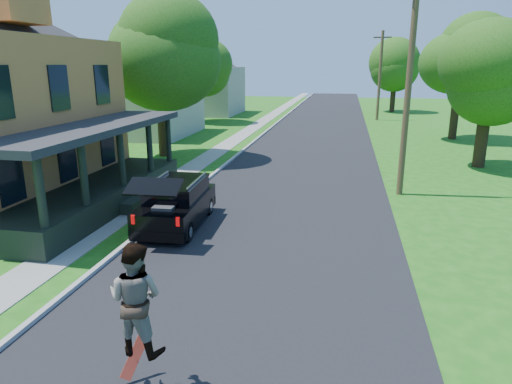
% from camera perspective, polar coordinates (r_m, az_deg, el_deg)
% --- Properties ---
extents(ground, '(140.00, 140.00, 0.00)m').
position_cam_1_polar(ground, '(10.65, -2.02, -13.62)').
color(ground, '#1A5611').
rests_on(ground, ground).
extents(street, '(8.00, 120.00, 0.02)m').
position_cam_1_polar(street, '(29.58, 6.76, 5.36)').
color(street, black).
rests_on(street, ground).
extents(curb, '(0.15, 120.00, 0.12)m').
position_cam_1_polar(curb, '(30.15, -0.97, 5.66)').
color(curb, gray).
rests_on(curb, ground).
extents(sidewalk, '(1.30, 120.00, 0.03)m').
position_cam_1_polar(sidewalk, '(30.50, -3.83, 5.74)').
color(sidewalk, gray).
rests_on(sidewalk, ground).
extents(front_walk, '(6.50, 1.20, 0.03)m').
position_cam_1_polar(front_walk, '(19.72, -25.67, -1.27)').
color(front_walk, gray).
rests_on(front_walk, ground).
extents(neighbor_house_mid, '(12.78, 12.78, 8.30)m').
position_cam_1_polar(neighbor_house_mid, '(36.57, -14.69, 13.52)').
color(neighbor_house_mid, '#9A9789').
rests_on(neighbor_house_mid, ground).
extents(neighbor_house_far, '(12.78, 12.78, 8.30)m').
position_cam_1_polar(neighbor_house_far, '(51.49, -6.85, 14.36)').
color(neighbor_house_far, '#9A9789').
rests_on(neighbor_house_far, ground).
extents(black_suv, '(1.89, 4.45, 2.04)m').
position_cam_1_polar(black_suv, '(15.29, -9.89, -1.43)').
color(black_suv, black).
rests_on(black_suv, ground).
extents(skateboarder, '(0.98, 0.80, 1.89)m').
position_cam_1_polar(skateboarder, '(7.70, -14.83, -12.74)').
color(skateboarder, black).
rests_on(skateboarder, ground).
extents(skateboard, '(0.38, 0.45, 0.69)m').
position_cam_1_polar(skateboard, '(8.47, -14.98, -19.52)').
color(skateboard, maroon).
rests_on(skateboard, ground).
extents(tree_left_mid, '(6.44, 6.32, 9.76)m').
position_cam_1_polar(tree_left_mid, '(27.36, -12.13, 17.62)').
color(tree_left_mid, black).
rests_on(tree_left_mid, ground).
extents(tree_left_far, '(6.62, 6.79, 8.10)m').
position_cam_1_polar(tree_left_far, '(42.99, -7.04, 15.48)').
color(tree_left_far, black).
rests_on(tree_left_far, ground).
extents(tree_right_near, '(6.39, 5.96, 7.90)m').
position_cam_1_polar(tree_right_near, '(26.43, 27.21, 13.78)').
color(tree_right_near, black).
rests_on(tree_right_near, ground).
extents(tree_right_mid, '(6.22, 6.19, 9.27)m').
position_cam_1_polar(tree_right_mid, '(36.10, 24.27, 15.68)').
color(tree_right_mid, black).
rests_on(tree_right_mid, ground).
extents(tree_right_far, '(5.57, 5.42, 8.33)m').
position_cam_1_polar(tree_right_far, '(55.44, 16.99, 15.11)').
color(tree_right_far, black).
rests_on(tree_right_far, ground).
extents(utility_pole_near, '(1.54, 0.35, 9.44)m').
position_cam_1_polar(utility_pole_near, '(19.25, 18.65, 13.80)').
color(utility_pole_near, '#503D25').
rests_on(utility_pole_near, ground).
extents(utility_pole_far, '(1.66, 0.27, 8.32)m').
position_cam_1_polar(utility_pole_far, '(46.52, 15.24, 13.96)').
color(utility_pole_far, '#503D25').
rests_on(utility_pole_far, ground).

